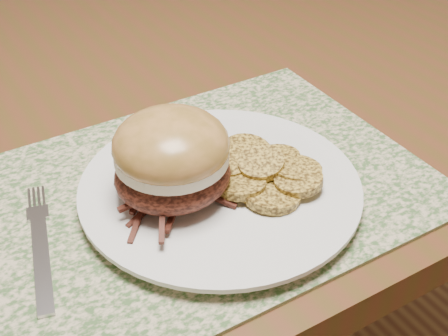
# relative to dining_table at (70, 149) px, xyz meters

# --- Properties ---
(dining_table) EXTENTS (1.50, 0.90, 0.75)m
(dining_table) POSITION_rel_dining_table_xyz_m (0.00, 0.00, 0.00)
(dining_table) COLOR #582F19
(dining_table) RESTS_ON ground
(placemat) EXTENTS (0.45, 0.33, 0.00)m
(placemat) POSITION_rel_dining_table_xyz_m (0.06, -0.26, 0.08)
(placemat) COLOR #3E5F31
(placemat) RESTS_ON dining_table
(dinner_plate) EXTENTS (0.26, 0.26, 0.02)m
(dinner_plate) POSITION_rel_dining_table_xyz_m (0.07, -0.28, 0.09)
(dinner_plate) COLOR silver
(dinner_plate) RESTS_ON placemat
(pork_sandwich) EXTENTS (0.13, 0.13, 0.09)m
(pork_sandwich) POSITION_rel_dining_table_xyz_m (0.02, -0.27, 0.14)
(pork_sandwich) COLOR black
(pork_sandwich) RESTS_ON dinner_plate
(roasted_potatoes) EXTENTS (0.12, 0.14, 0.03)m
(roasted_potatoes) POSITION_rel_dining_table_xyz_m (0.11, -0.29, 0.11)
(roasted_potatoes) COLOR gold
(roasted_potatoes) RESTS_ON dinner_plate
(fork) EXTENTS (0.06, 0.17, 0.00)m
(fork) POSITION_rel_dining_table_xyz_m (-0.11, -0.25, 0.09)
(fork) COLOR #BABAC1
(fork) RESTS_ON placemat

